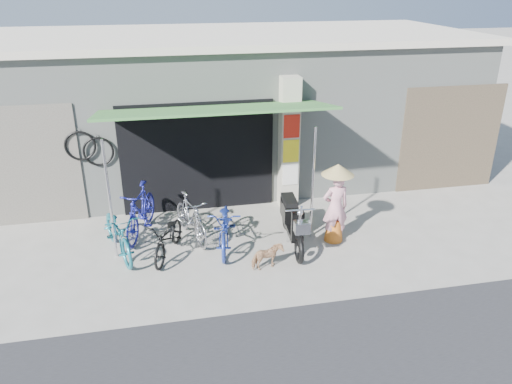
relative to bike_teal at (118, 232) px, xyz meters
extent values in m
plane|color=#9C968D|center=(2.93, -0.83, -0.47)|extent=(80.00, 80.00, 0.00)
cube|color=#969C94|center=(2.93, 4.27, 1.28)|extent=(12.00, 5.00, 3.50)
cube|color=beige|center=(2.93, 4.27, 3.11)|extent=(12.30, 5.30, 0.16)
cube|color=black|center=(1.73, 1.75, 0.78)|extent=(3.40, 0.06, 2.50)
cube|color=black|center=(1.73, 1.76, 0.08)|extent=(3.06, 0.04, 1.10)
torus|color=black|center=(-0.37, 1.71, 1.08)|extent=(0.65, 0.05, 0.65)
cylinder|color=silver|center=(-0.37, 1.73, 1.40)|extent=(0.02, 0.02, 0.12)
torus|color=black|center=(-0.72, 1.71, 1.23)|extent=(0.65, 0.05, 0.65)
cylinder|color=silver|center=(-0.72, 1.73, 1.55)|extent=(0.02, 0.02, 0.12)
cube|color=#BAB39E|center=(3.78, 1.62, 1.03)|extent=(0.42, 0.42, 3.00)
cube|color=red|center=(3.78, 1.40, 1.48)|extent=(0.36, 0.02, 0.52)
cube|color=yellow|center=(3.78, 1.40, 0.91)|extent=(0.36, 0.02, 0.52)
cube|color=silver|center=(3.78, 1.40, 0.35)|extent=(0.36, 0.02, 0.50)
cube|color=#33692F|center=(2.03, 0.82, 2.08)|extent=(4.60, 1.88, 0.35)
cylinder|color=silver|center=(-0.07, -0.08, 0.71)|extent=(0.05, 0.05, 2.36)
cylinder|color=silver|center=(3.83, -0.08, 0.71)|extent=(0.05, 0.05, 2.36)
cube|color=brown|center=(7.93, 1.76, 0.83)|extent=(2.60, 0.06, 2.60)
cube|color=#6B665B|center=(-2.07, 1.76, 0.83)|extent=(2.60, 0.06, 2.60)
imported|color=#1A6A78|center=(0.00, 0.00, 0.00)|extent=(1.12, 1.89, 0.94)
imported|color=navy|center=(0.42, 0.74, 0.07)|extent=(1.01, 1.85, 1.07)
imported|color=black|center=(0.94, -0.26, -0.08)|extent=(1.02, 1.59, 0.79)
imported|color=#99999D|center=(1.41, 0.35, 0.01)|extent=(0.90, 1.64, 0.95)
imported|color=navy|center=(2.05, -0.14, -0.01)|extent=(0.91, 1.84, 0.93)
imported|color=tan|center=(2.68, -1.10, -0.22)|extent=(0.64, 0.42, 0.49)
torus|color=black|center=(3.31, -1.00, -0.19)|extent=(0.14, 0.57, 0.56)
torus|color=black|center=(3.42, 0.37, -0.19)|extent=(0.14, 0.57, 0.56)
cube|color=black|center=(3.36, -0.32, -0.11)|extent=(0.31, 1.02, 0.11)
cube|color=black|center=(3.39, 0.05, 0.12)|extent=(0.32, 0.60, 0.36)
cube|color=black|center=(3.39, 0.05, 0.35)|extent=(0.30, 0.60, 0.10)
cube|color=black|center=(3.33, -0.79, 0.19)|extent=(0.24, 0.12, 0.59)
cylinder|color=silver|center=(3.31, -0.97, 0.61)|extent=(0.55, 0.08, 0.03)
cube|color=silver|center=(3.30, -1.16, 0.36)|extent=(0.29, 0.23, 0.21)
imported|color=pink|center=(4.24, -0.31, 0.27)|extent=(0.55, 0.38, 1.48)
cone|color=#C2611B|center=(4.24, -0.31, -0.24)|extent=(0.38, 0.38, 0.46)
cone|color=tan|center=(4.24, -0.31, 1.08)|extent=(0.64, 0.64, 0.22)
camera|label=1|loc=(0.89, -8.79, 4.51)|focal=35.00mm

